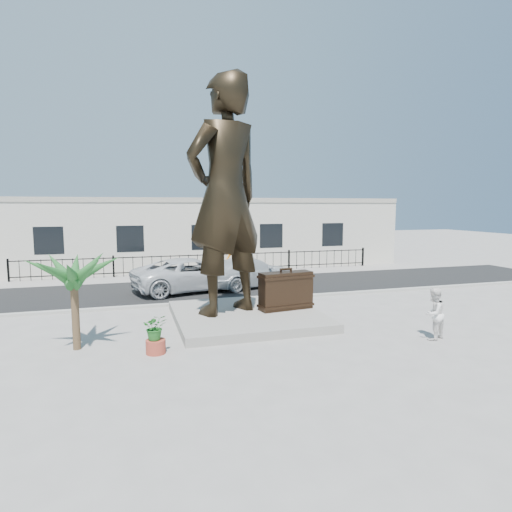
% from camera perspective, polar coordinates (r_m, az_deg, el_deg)
% --- Properties ---
extents(ground, '(100.00, 100.00, 0.00)m').
position_cam_1_polar(ground, '(14.74, 2.26, -9.80)').
color(ground, '#9E9991').
rests_on(ground, ground).
extents(street, '(40.00, 7.00, 0.01)m').
position_cam_1_polar(street, '(22.25, -4.45, -4.14)').
color(street, black).
rests_on(street, ground).
extents(curb, '(40.00, 0.25, 0.12)m').
position_cam_1_polar(curb, '(18.90, -2.18, -5.91)').
color(curb, '#A5A399').
rests_on(curb, ground).
extents(far_sidewalk, '(40.00, 2.50, 0.02)m').
position_cam_1_polar(far_sidewalk, '(26.11, -6.31, -2.53)').
color(far_sidewalk, '#9E9991').
rests_on(far_sidewalk, ground).
extents(plinth, '(5.20, 5.20, 0.30)m').
position_cam_1_polar(plinth, '(15.93, -1.22, -7.97)').
color(plinth, gray).
rests_on(plinth, ground).
extents(fence, '(22.00, 0.10, 1.20)m').
position_cam_1_polar(fence, '(26.80, -6.63, -1.02)').
color(fence, black).
rests_on(fence, ground).
extents(building, '(28.00, 7.00, 4.40)m').
position_cam_1_polar(building, '(30.77, -8.04, 2.95)').
color(building, silver).
rests_on(building, ground).
extents(statue, '(3.67, 3.15, 8.49)m').
position_cam_1_polar(statue, '(15.40, -4.15, 8.04)').
color(statue, black).
rests_on(statue, plinth).
extents(suitcase, '(2.08, 0.91, 1.42)m').
position_cam_1_polar(suitcase, '(16.18, 4.00, -4.63)').
color(suitcase, black).
rests_on(suitcase, plinth).
extents(tourist, '(0.98, 0.89, 1.65)m').
position_cam_1_polar(tourist, '(14.62, 22.60, -7.12)').
color(tourist, white).
rests_on(tourist, ground).
extents(car_white, '(6.31, 3.98, 1.62)m').
position_cam_1_polar(car_white, '(21.34, -8.48, -2.43)').
color(car_white, silver).
rests_on(car_white, street).
extents(car_silver, '(5.58, 3.62, 1.50)m').
position_cam_1_polar(car_silver, '(22.16, -0.75, -2.18)').
color(car_silver, silver).
rests_on(car_silver, street).
extents(worker, '(1.31, 0.77, 2.00)m').
position_cam_1_polar(worker, '(26.17, -2.82, -0.25)').
color(worker, orange).
rests_on(worker, far_sidewalk).
extents(palm_tree, '(1.80, 1.80, 3.20)m').
position_cam_1_polar(palm_tree, '(13.88, -22.74, -11.39)').
color(palm_tree, '#1E5521').
rests_on(palm_tree, ground).
extents(planter, '(0.56, 0.56, 0.40)m').
position_cam_1_polar(planter, '(12.76, -13.22, -11.68)').
color(planter, '#A73D2C').
rests_on(planter, ground).
extents(shrub, '(0.70, 0.61, 0.75)m').
position_cam_1_polar(shrub, '(12.59, -13.29, -9.20)').
color(shrub, '#206421').
rests_on(shrub, planter).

